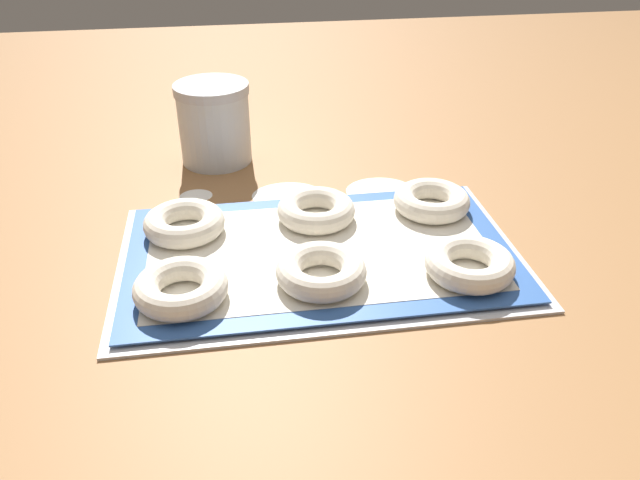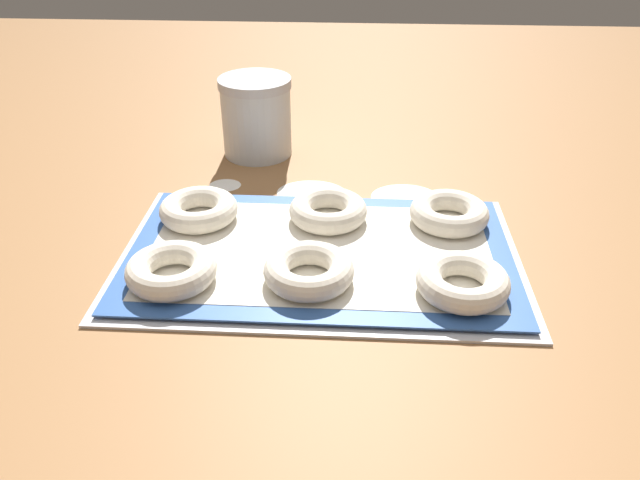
% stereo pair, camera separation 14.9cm
% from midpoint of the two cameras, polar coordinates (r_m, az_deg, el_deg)
% --- Properties ---
extents(ground_plane, '(2.80, 2.80, 0.00)m').
position_cam_midpoint_polar(ground_plane, '(0.83, -6.22, -2.51)').
color(ground_plane, olive).
extents(baking_tray, '(0.54, 0.33, 0.01)m').
position_cam_midpoint_polar(baking_tray, '(0.84, -5.06, -1.63)').
color(baking_tray, silver).
rests_on(baking_tray, ground_plane).
extents(baking_mat, '(0.51, 0.31, 0.00)m').
position_cam_midpoint_polar(baking_mat, '(0.84, -5.08, -1.32)').
color(baking_mat, '#2D569E').
rests_on(baking_mat, baking_tray).
extents(bagel_front_left, '(0.11, 0.11, 0.03)m').
position_cam_midpoint_polar(bagel_front_left, '(0.77, -18.10, -4.50)').
color(bagel_front_left, silver).
rests_on(bagel_front_left, baking_mat).
extents(bagel_front_center, '(0.11, 0.11, 0.03)m').
position_cam_midpoint_polar(bagel_front_center, '(0.77, -5.44, -3.17)').
color(bagel_front_center, silver).
rests_on(bagel_front_center, baking_mat).
extents(bagel_front_right, '(0.11, 0.11, 0.03)m').
position_cam_midpoint_polar(bagel_front_right, '(0.79, 8.37, -2.49)').
color(bagel_front_right, silver).
rests_on(bagel_front_right, baking_mat).
extents(bagel_back_left, '(0.11, 0.11, 0.03)m').
position_cam_midpoint_polar(bagel_back_left, '(0.90, -16.99, 1.26)').
color(bagel_back_left, silver).
rests_on(bagel_back_left, baking_mat).
extents(bagel_back_center, '(0.11, 0.11, 0.03)m').
position_cam_midpoint_polar(bagel_back_center, '(0.90, -5.09, 2.50)').
color(bagel_back_center, silver).
rests_on(bagel_back_center, baking_mat).
extents(bagel_back_right, '(0.11, 0.11, 0.03)m').
position_cam_midpoint_polar(bagel_back_right, '(0.93, 5.71, 3.37)').
color(bagel_back_right, silver).
rests_on(bagel_back_right, baking_mat).
extents(flour_canister, '(0.13, 0.13, 0.14)m').
position_cam_midpoint_polar(flour_canister, '(1.12, -13.51, 10.22)').
color(flour_canister, silver).
rests_on(flour_canister, ground_plane).
extents(flour_patch_near, '(0.05, 0.05, 0.00)m').
position_cam_midpoint_polar(flour_patch_near, '(1.03, -15.41, 3.78)').
color(flour_patch_near, white).
rests_on(flour_patch_near, ground_plane).
extents(flour_patch_far, '(0.11, 0.09, 0.00)m').
position_cam_midpoint_polar(flour_patch_far, '(1.01, 1.32, 4.42)').
color(flour_patch_far, white).
rests_on(flour_patch_far, ground_plane).
extents(flour_patch_side, '(0.11, 0.09, 0.00)m').
position_cam_midpoint_polar(flour_patch_side, '(1.00, -7.32, 4.00)').
color(flour_patch_side, white).
rests_on(flour_patch_side, ground_plane).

